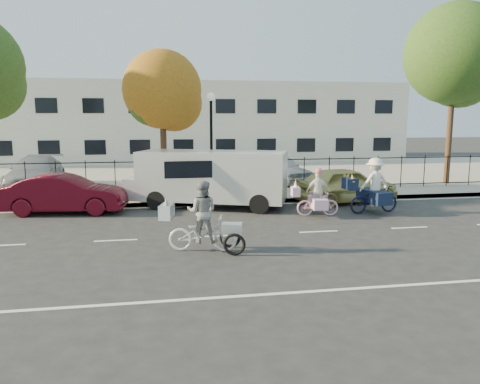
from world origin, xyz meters
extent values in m
plane|color=#333334|center=(0.00, 0.00, 0.00)|extent=(120.00, 120.00, 0.00)
cube|color=#A8A399|center=(0.00, 5.05, 0.07)|extent=(60.00, 0.10, 0.15)
cube|color=#A8A399|center=(0.00, 6.10, 0.07)|extent=(60.00, 2.20, 0.15)
cube|color=#A8A399|center=(0.00, 15.00, 0.07)|extent=(60.00, 15.60, 0.15)
cube|color=silver|center=(0.00, 25.00, 3.00)|extent=(34.00, 10.00, 6.00)
cylinder|color=black|center=(0.50, 6.80, 2.15)|extent=(0.12, 0.12, 4.00)
sphere|color=white|center=(0.50, 6.80, 4.30)|extent=(0.36, 0.36, 0.36)
cylinder|color=black|center=(-2.20, 6.80, 1.05)|extent=(0.06, 0.06, 1.80)
cylinder|color=black|center=(-1.50, 6.80, 1.05)|extent=(0.06, 0.06, 1.80)
cube|color=#59140F|center=(-1.85, 6.80, 1.65)|extent=(0.85, 0.04, 0.60)
imported|color=white|center=(-0.68, -1.44, 0.46)|extent=(1.87, 1.03, 0.93)
imported|color=white|center=(-0.68, -1.44, 1.04)|extent=(0.92, 0.79, 1.63)
cube|color=white|center=(-1.58, -1.21, 1.03)|extent=(0.44, 0.63, 0.37)
cone|color=white|center=(-1.58, -1.09, 1.28)|extent=(0.14, 0.14, 0.19)
cone|color=white|center=(-1.58, -1.34, 1.28)|extent=(0.14, 0.14, 0.19)
torus|color=black|center=(0.07, -1.99, 0.29)|extent=(0.58, 0.22, 0.58)
torus|color=black|center=(0.07, -1.27, 0.29)|extent=(0.58, 0.22, 0.58)
cube|color=white|center=(0.07, -1.63, 0.62)|extent=(0.59, 0.48, 0.26)
imported|color=#DCA7C1|center=(3.72, 2.20, 0.44)|extent=(1.52, 0.59, 0.89)
imported|color=white|center=(3.72, 2.20, 0.90)|extent=(0.85, 0.43, 1.40)
cube|color=#F1B7D3|center=(2.93, 2.29, 0.89)|extent=(0.32, 0.52, 0.32)
cone|color=white|center=(2.93, 2.29, 1.17)|extent=(0.11, 0.11, 0.28)
cube|color=#F1B7D3|center=(3.72, 2.20, 0.49)|extent=(0.62, 1.20, 0.36)
sphere|color=#DD697D|center=(3.72, 2.20, 1.58)|extent=(0.25, 0.25, 0.25)
imported|color=black|center=(5.92, 2.40, 0.50)|extent=(1.98, 0.90, 1.01)
imported|color=white|center=(5.92, 2.40, 1.13)|extent=(1.21, 0.79, 1.76)
cube|color=#101B36|center=(4.92, 2.27, 1.12)|extent=(0.41, 0.65, 0.40)
cone|color=gold|center=(4.92, 2.47, 1.34)|extent=(0.13, 0.26, 0.36)
cone|color=gold|center=(4.92, 2.07, 1.34)|extent=(0.13, 0.26, 0.36)
cube|color=#101B36|center=(5.92, 2.40, 0.61)|extent=(0.79, 1.52, 0.45)
cube|color=silver|center=(0.29, 4.50, 1.23)|extent=(5.92, 3.89, 1.85)
cube|color=silver|center=(-2.75, 4.50, 0.72)|extent=(1.19, 2.06, 0.82)
cylinder|color=black|center=(-1.67, 3.60, 0.36)|extent=(0.77, 0.51, 0.72)
cylinder|color=black|center=(-1.67, 5.40, 0.36)|extent=(0.77, 0.51, 0.72)
cylinder|color=black|center=(2.24, 3.60, 0.36)|extent=(0.77, 0.51, 0.72)
cylinder|color=black|center=(2.24, 5.40, 0.36)|extent=(0.77, 0.51, 0.72)
imported|color=#4E0815|center=(-5.11, 4.28, 0.70)|extent=(4.41, 1.93, 1.41)
imported|color=tan|center=(5.69, 4.50, 0.74)|extent=(4.56, 2.49, 1.47)
imported|color=#A7A8AE|center=(-7.47, 9.88, 0.88)|extent=(2.08, 5.02, 1.45)
imported|color=#494B51|center=(-0.66, 10.46, 0.74)|extent=(1.42, 3.65, 1.18)
imported|color=#B4B6BC|center=(4.24, 9.54, 0.86)|extent=(2.98, 4.50, 1.42)
cylinder|color=#442D1D|center=(-1.51, 8.20, 2.04)|extent=(0.28, 0.28, 4.08)
sphere|color=#9F6219|center=(-1.51, 8.20, 4.66)|extent=(3.50, 3.50, 3.50)
sphere|color=#9F6219|center=(-1.01, 8.40, 4.08)|extent=(2.56, 2.56, 2.56)
cylinder|color=#442D1D|center=(12.53, 8.01, 2.83)|extent=(0.28, 0.28, 5.67)
sphere|color=#385B1E|center=(12.53, 8.01, 6.48)|extent=(4.86, 4.86, 4.86)
sphere|color=#385B1E|center=(13.03, 8.21, 5.67)|extent=(3.56, 3.56, 3.56)
camera|label=1|loc=(-1.74, -13.23, 3.46)|focal=35.00mm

